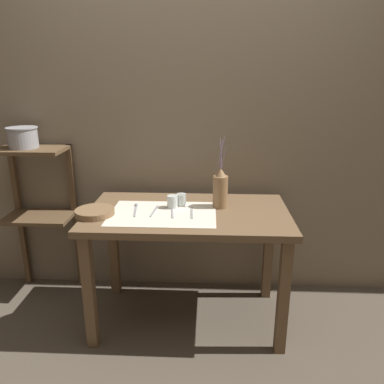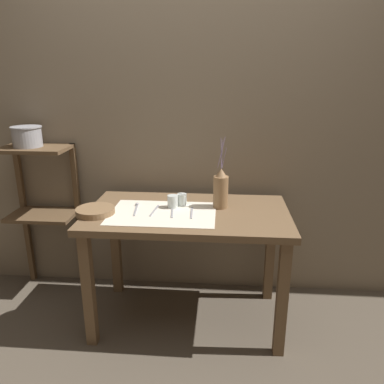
{
  "view_description": "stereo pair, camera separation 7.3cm",
  "coord_description": "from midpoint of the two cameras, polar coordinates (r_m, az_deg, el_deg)",
  "views": [
    {
      "loc": [
        0.12,
        -2.1,
        1.54
      ],
      "look_at": [
        0.03,
        0.0,
        0.87
      ],
      "focal_mm": 35.0,
      "sensor_mm": 36.0,
      "label": 1
    },
    {
      "loc": [
        0.2,
        -2.1,
        1.54
      ],
      "look_at": [
        0.03,
        0.0,
        0.87
      ],
      "focal_mm": 35.0,
      "sensor_mm": 36.0,
      "label": 2
    }
  ],
  "objects": [
    {
      "name": "wooden_table",
      "position": [
        2.29,
        -1.57,
        -5.45
      ],
      "size": [
        1.21,
        0.69,
        0.75
      ],
      "color": "brown",
      "rests_on": "ground_plane"
    },
    {
      "name": "linen_cloth",
      "position": [
        2.21,
        -5.4,
        -3.29
      ],
      "size": [
        0.62,
        0.43,
        0.0
      ],
      "color": "beige",
      "rests_on": "wooden_table"
    },
    {
      "name": "knife_center",
      "position": [
        2.25,
        -6.7,
        -2.89
      ],
      "size": [
        0.03,
        0.19,
        0.0
      ],
      "color": "#939399",
      "rests_on": "wooden_table"
    },
    {
      "name": "ground_plane",
      "position": [
        2.61,
        -1.44,
        -18.55
      ],
      "size": [
        12.0,
        12.0,
        0.0
      ],
      "primitive_type": "plane",
      "color": "brown"
    },
    {
      "name": "pitcher_with_flowers",
      "position": [
        2.28,
        3.42,
        0.42
      ],
      "size": [
        0.09,
        0.09,
        0.44
      ],
      "color": "olive",
      "rests_on": "wooden_table"
    },
    {
      "name": "stone_wall_back",
      "position": [
        2.58,
        -0.92,
        10.07
      ],
      "size": [
        7.0,
        0.06,
        2.4
      ],
      "color": "#7A6B56",
      "rests_on": "ground_plane"
    },
    {
      "name": "spoon_outer",
      "position": [
        2.32,
        -9.42,
        -2.32
      ],
      "size": [
        0.04,
        0.2,
        0.02
      ],
      "color": "#939399",
      "rests_on": "wooden_table"
    },
    {
      "name": "fork_inner",
      "position": [
        2.22,
        -3.94,
        -3.09
      ],
      "size": [
        0.03,
        0.19,
        0.0
      ],
      "color": "#939399",
      "rests_on": "wooden_table"
    },
    {
      "name": "wooden_shelf_unit",
      "position": [
        2.8,
        -22.97,
        -0.44
      ],
      "size": [
        0.45,
        0.29,
        1.08
      ],
      "color": "brown",
      "rests_on": "ground_plane"
    },
    {
      "name": "fork_outer",
      "position": [
        2.21,
        -0.96,
        -3.15
      ],
      "size": [
        0.02,
        0.19,
        0.0
      ],
      "color": "#939399",
      "rests_on": "wooden_table"
    },
    {
      "name": "metal_pot_large",
      "position": [
        2.7,
        -25.11,
        7.6
      ],
      "size": [
        0.2,
        0.2,
        0.13
      ],
      "color": "#939399",
      "rests_on": "wooden_shelf_unit"
    },
    {
      "name": "glass_tumbler_far",
      "position": [
        2.32,
        -2.55,
        -1.18
      ],
      "size": [
        0.06,
        0.06,
        0.07
      ],
      "color": "silver",
      "rests_on": "wooden_table"
    },
    {
      "name": "wooden_bowl",
      "position": [
        2.26,
        -15.49,
        -2.99
      ],
      "size": [
        0.23,
        0.23,
        0.04
      ],
      "color": "brown",
      "rests_on": "wooden_table"
    },
    {
      "name": "glass_tumbler_near",
      "position": [
        2.29,
        -3.93,
        -1.49
      ],
      "size": [
        0.06,
        0.06,
        0.08
      ],
      "color": "silver",
      "rests_on": "wooden_table"
    }
  ]
}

